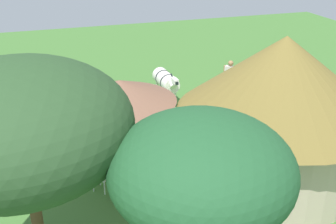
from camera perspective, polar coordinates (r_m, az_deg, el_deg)
name	(u,v)px	position (r m, az deg, el deg)	size (l,w,h in m)	color
ground_plane	(187,123)	(16.08, 2.67, -1.56)	(36.00, 36.00, 0.00)	#417230
thatched_hut	(279,105)	(12.02, 15.04, 0.88)	(5.81, 5.81, 4.38)	beige
shade_umbrella	(120,91)	(12.06, -6.62, 2.93)	(3.31, 3.31, 2.97)	#443628
patio_dining_table	(123,150)	(12.91, -6.21, -5.27)	(1.60, 0.96, 0.74)	silver
patio_chair_near_hut	(166,152)	(13.04, -0.34, -5.52)	(0.50, 0.51, 0.90)	white
patio_chair_near_lawn	(106,137)	(14.05, -8.55, -3.49)	(0.53, 0.51, 0.90)	white
patio_chair_east_end	(100,176)	(12.04, -9.34, -8.67)	(0.61, 0.61, 0.90)	white
guest_beside_umbrella	(165,121)	(13.97, -0.45, -1.25)	(0.22, 0.59, 1.63)	black
guest_behind_table	(138,175)	(11.00, -4.09, -8.66)	(0.61, 0.25, 1.72)	black
standing_watcher	(230,76)	(18.32, 8.52, 4.98)	(0.48, 0.47, 1.71)	black
striped_lounge_chair	(244,104)	(17.43, 10.43, 1.10)	(0.93, 0.93, 0.66)	#339B6F
zebra_nearest_camera	(166,81)	(17.61, -0.25, 4.30)	(0.74, 2.29, 1.52)	silver
zebra_by_umbrella	(103,96)	(16.35, -8.97, 2.22)	(1.15, 2.02, 1.48)	silver
acacia_tree_far_lawn	(201,171)	(6.73, 4.61, -8.06)	(3.06, 3.06, 4.35)	#572D27
acacia_tree_left_background	(22,127)	(7.52, -19.45, -1.92)	(3.88, 3.88, 5.04)	brown
brick_patio_kerb	(93,92)	(19.23, -10.22, 2.66)	(2.80, 0.36, 0.08)	#A44B44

